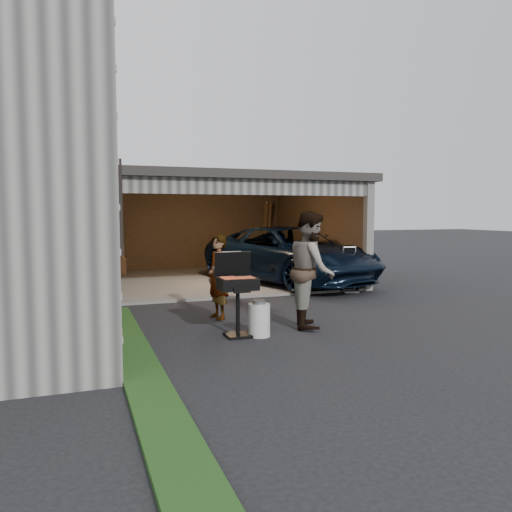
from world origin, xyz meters
The scene contains 10 objects.
ground centered at (0.00, 0.00, 0.00)m, with size 80.00×80.00×0.00m, color black.
groundcover_strip centered at (-2.25, -1.00, 0.03)m, with size 0.50×8.00×0.06m, color #193814.
garage centered at (0.76, 6.79, 1.87)m, with size 6.80×6.30×2.90m.
minivan centered at (2.51, 5.20, 0.75)m, with size 2.49×5.40×1.50m, color black.
woman centered at (-0.52, 1.61, 0.77)m, with size 0.56×0.37×1.54m, color #98A7BF.
man centered at (0.80, 0.46, 0.98)m, with size 0.96×0.74×1.97m, color #44251A.
bbq_grill centered at (-0.60, 0.23, 0.79)m, with size 0.59×0.52×1.32m.
propane_tank centered at (-0.27, 0.12, 0.26)m, with size 0.34×0.34×0.52m, color silver.
plywood_panel centered at (-2.40, 1.23, 0.48)m, with size 0.04×0.87×0.97m, color brown.
hand_truck centered at (3.34, 3.47, 0.22)m, with size 0.49×0.40×1.12m.
Camera 1 is at (-2.97, -7.11, 1.94)m, focal length 35.00 mm.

